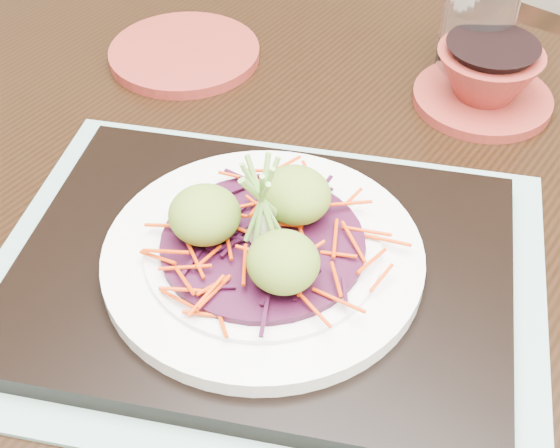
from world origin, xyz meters
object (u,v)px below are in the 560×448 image
Objects in this scene: white_plate at (263,255)px; water_glass at (477,26)px; terracotta_side_plate at (184,53)px; terracotta_bowl_set at (486,81)px; dining_table at (339,339)px; serving_tray at (263,270)px.

water_glass is (-0.03, 0.37, 0.02)m from white_plate.
terracotta_side_plate is at bearing 145.33° from white_plate.
terracotta_side_plate is 0.32m from terracotta_bowl_set.
serving_tray reaches higher than dining_table.
terracotta_bowl_set is (0.04, -0.04, -0.03)m from water_glass.
terracotta_bowl_set is at bearing 60.22° from serving_tray.
dining_table is at bearing -84.86° from terracotta_bowl_set.
white_plate is at bearing -122.78° from dining_table.
water_glass reaches higher than terracotta_bowl_set.
white_plate is 0.37m from water_glass.
terracotta_side_plate is (-0.31, 0.13, 0.11)m from dining_table.
water_glass is 0.65× the size of terracotta_bowl_set.
terracotta_bowl_set is (0.01, 0.32, -0.00)m from white_plate.
water_glass is at bearing 132.10° from terracotta_bowl_set.
water_glass is at bearing 66.59° from serving_tray.
terracotta_bowl_set reaches higher than serving_tray.
terracotta_bowl_set is at bearing 88.15° from white_plate.
terracotta_side_plate is at bearing -144.96° from water_glass.
dining_table is 8.44× the size of terracotta_side_plate.
serving_tray is at bearing -91.85° from terracotta_bowl_set.
water_glass is (-0.03, 0.37, 0.04)m from serving_tray.
dining_table is 5.64× the size of white_plate.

